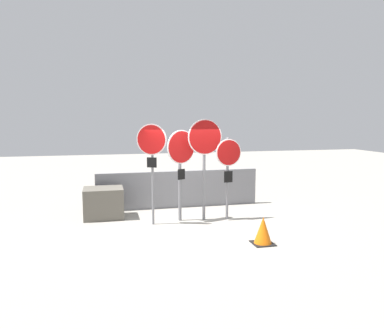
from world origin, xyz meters
TOP-DOWN VIEW (x-y plane):
  - ground_plane at (0.00, 0.00)m, footprint 40.00×40.00m
  - fence_back at (0.00, 1.84)m, footprint 5.10×0.12m
  - stop_sign_0 at (-1.07, 0.09)m, footprint 0.73×0.39m
  - stop_sign_1 at (-0.26, 0.29)m, footprint 0.83×0.41m
  - stop_sign_2 at (0.38, 0.19)m, footprint 0.96×0.17m
  - stop_sign_3 at (1.02, 0.11)m, footprint 0.74×0.16m
  - traffic_cone_0 at (1.12, -1.99)m, footprint 0.47×0.47m
  - storage_crate at (-2.32, 1.12)m, footprint 1.09×0.87m

SIDE VIEW (x-z plane):
  - ground_plane at x=0.00m, z-range 0.00..0.00m
  - traffic_cone_0 at x=1.12m, z-range 0.00..0.61m
  - storage_crate at x=-2.32m, z-range 0.00..0.85m
  - fence_back at x=0.00m, z-range 0.00..1.15m
  - stop_sign_3 at x=1.02m, z-range 0.47..2.74m
  - stop_sign_1 at x=-0.26m, z-range 0.49..2.97m
  - stop_sign_0 at x=-1.07m, z-range 0.65..3.30m
  - stop_sign_2 at x=0.38m, z-range 0.61..3.38m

